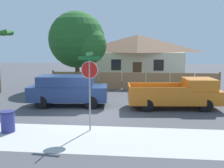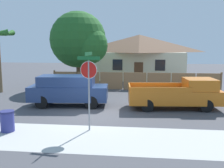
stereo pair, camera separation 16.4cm
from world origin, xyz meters
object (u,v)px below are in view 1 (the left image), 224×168
at_px(house, 137,56).
at_px(trash_bin, 8,121).
at_px(oak_tree, 79,41).
at_px(red_suv, 68,90).
at_px(orange_pickup, 178,94).
at_px(stop_sign, 90,77).

xyz_separation_m(house, trash_bin, (-5.42, -19.28, -2.06)).
relative_size(oak_tree, red_suv, 1.36).
height_order(house, orange_pickup, house).
bearing_deg(house, trash_bin, -105.71).
bearing_deg(trash_bin, orange_pickup, 32.80).
distance_m(oak_tree, trash_bin, 12.80).
bearing_deg(red_suv, house, 68.81).
distance_m(house, red_suv, 14.89).
height_order(red_suv, orange_pickup, red_suv).
bearing_deg(orange_pickup, trash_bin, -152.15).
height_order(house, trash_bin, house).
bearing_deg(red_suv, stop_sign, -68.76).
bearing_deg(stop_sign, house, 91.36).
bearing_deg(house, orange_pickup, -80.14).
bearing_deg(orange_pickup, oak_tree, 131.30).
distance_m(red_suv, trash_bin, 5.25).
height_order(orange_pickup, trash_bin, orange_pickup).
bearing_deg(red_suv, oak_tree, 92.13).
bearing_deg(red_suv, trash_bin, -109.12).
height_order(orange_pickup, stop_sign, stop_sign).
xyz_separation_m(oak_tree, stop_sign, (3.10, -11.70, -1.73)).
distance_m(house, oak_tree, 8.77).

